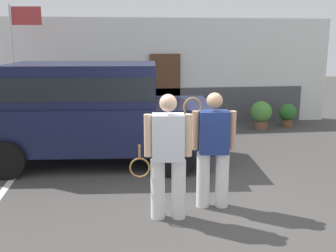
{
  "coord_description": "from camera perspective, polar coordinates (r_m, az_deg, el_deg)",
  "views": [
    {
      "loc": [
        -1.31,
        -5.39,
        2.53
      ],
      "look_at": [
        -0.45,
        1.2,
        1.05
      ],
      "focal_mm": 42.04,
      "sensor_mm": 36.0,
      "label": 1
    }
  ],
  "objects": [
    {
      "name": "ground_plane",
      "position": [
        6.1,
        5.82,
        -12.03
      ],
      "size": [
        40.0,
        40.0,
        0.0
      ],
      "primitive_type": "plane",
      "color": "#423F3D"
    },
    {
      "name": "parking_stripe_0",
      "position": [
        7.6,
        -22.15,
        -7.84
      ],
      "size": [
        0.12,
        4.4,
        0.01
      ],
      "primitive_type": "cube",
      "color": "silver",
      "rests_on": "ground_plane"
    },
    {
      "name": "tennis_player_woman",
      "position": [
        5.93,
        6.56,
        -3.26
      ],
      "size": [
        0.78,
        0.32,
        1.76
      ],
      "rotation": [
        0.0,
        0.0,
        3.02
      ],
      "color": "white",
      "rests_on": "ground_plane"
    },
    {
      "name": "potted_plant_secondary",
      "position": [
        12.09,
        16.95,
        1.7
      ],
      "size": [
        0.51,
        0.51,
        0.67
      ],
      "color": "brown",
      "rests_on": "ground_plane"
    },
    {
      "name": "potted_plant_by_porch",
      "position": [
        11.51,
        13.34,
        1.76
      ],
      "size": [
        0.61,
        0.61,
        0.8
      ],
      "color": "brown",
      "rests_on": "ground_plane"
    },
    {
      "name": "house_frontage",
      "position": [
        11.84,
        -1.01,
        7.39
      ],
      "size": [
        10.34,
        0.4,
        3.12
      ],
      "color": "white",
      "rests_on": "ground_plane"
    },
    {
      "name": "parked_suv",
      "position": [
        8.19,
        -11.03,
        2.58
      ],
      "size": [
        4.75,
        2.48,
        2.05
      ],
      "rotation": [
        0.0,
        0.0,
        -0.09
      ],
      "color": "#141938",
      "rests_on": "ground_plane"
    },
    {
      "name": "tennis_player_man",
      "position": [
        5.51,
        -0.03,
        -4.34
      ],
      "size": [
        0.91,
        0.32,
        1.8
      ],
      "rotation": [
        0.0,
        0.0,
        3.04
      ],
      "color": "white",
      "rests_on": "ground_plane"
    },
    {
      "name": "flag_pole",
      "position": [
        10.84,
        -20.71,
        10.59
      ],
      "size": [
        0.8,
        0.13,
        3.37
      ],
      "color": "silver",
      "rests_on": "ground_plane"
    }
  ]
}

